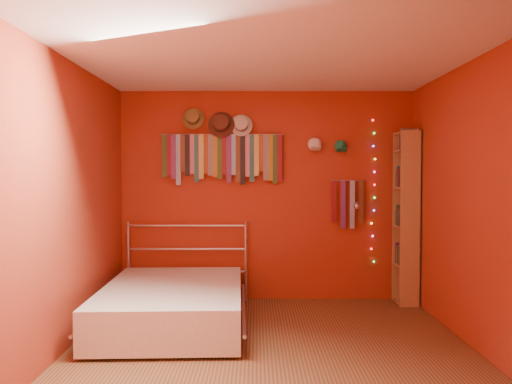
{
  "coord_description": "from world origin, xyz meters",
  "views": [
    {
      "loc": [
        -0.12,
        -4.24,
        1.5
      ],
      "look_at": [
        -0.13,
        0.9,
        1.32
      ],
      "focal_mm": 35.0,
      "sensor_mm": 36.0,
      "label": 1
    }
  ],
  "objects_px": {
    "reading_lamp": "(356,206)",
    "bed": "(173,304)",
    "tie_rack": "(223,156)",
    "bookshelf": "(410,216)"
  },
  "relations": [
    {
      "from": "tie_rack",
      "to": "reading_lamp",
      "type": "distance_m",
      "value": 1.67
    },
    {
      "from": "tie_rack",
      "to": "bookshelf",
      "type": "distance_m",
      "value": 2.3
    },
    {
      "from": "bookshelf",
      "to": "bed",
      "type": "relative_size",
      "value": 1.01
    },
    {
      "from": "bed",
      "to": "reading_lamp",
      "type": "bearing_deg",
      "value": 21.79
    },
    {
      "from": "tie_rack",
      "to": "bed",
      "type": "relative_size",
      "value": 0.73
    },
    {
      "from": "tie_rack",
      "to": "bed",
      "type": "height_order",
      "value": "tie_rack"
    },
    {
      "from": "reading_lamp",
      "to": "bookshelf",
      "type": "distance_m",
      "value": 0.64
    },
    {
      "from": "reading_lamp",
      "to": "bed",
      "type": "height_order",
      "value": "reading_lamp"
    },
    {
      "from": "bookshelf",
      "to": "bed",
      "type": "xyz_separation_m",
      "value": [
        -2.61,
        -0.87,
        -0.8
      ]
    },
    {
      "from": "reading_lamp",
      "to": "bed",
      "type": "bearing_deg",
      "value": -156.24
    }
  ]
}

